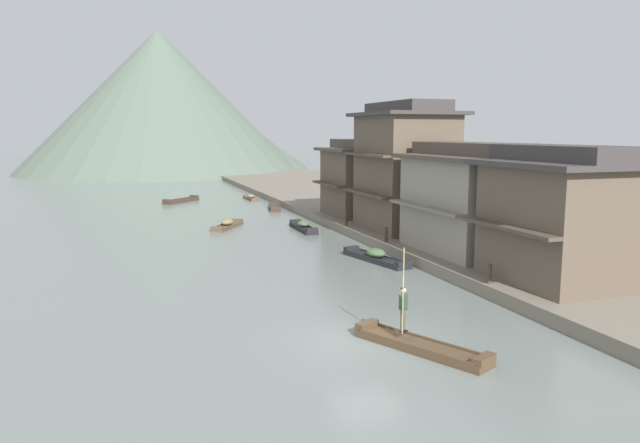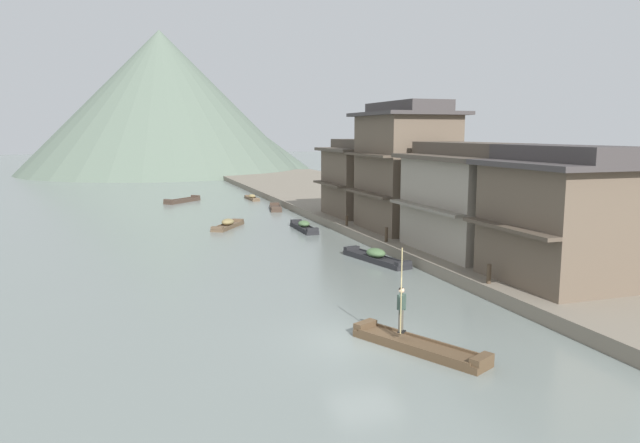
{
  "view_description": "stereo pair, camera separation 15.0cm",
  "coord_description": "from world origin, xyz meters",
  "px_view_note": "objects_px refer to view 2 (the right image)",
  "views": [
    {
      "loc": [
        -8.07,
        -18.4,
        7.32
      ],
      "look_at": [
        2.96,
        13.76,
        2.17
      ],
      "focal_mm": 33.14,
      "sensor_mm": 36.0,
      "label": 1
    },
    {
      "loc": [
        -7.93,
        -18.45,
        7.32
      ],
      "look_at": [
        2.96,
        13.76,
        2.17
      ],
      "focal_mm": 33.14,
      "sensor_mm": 36.0,
      "label": 2
    }
  ],
  "objects_px": {
    "boat_moored_third": "(376,257)",
    "house_waterfront_nearest": "(558,216)",
    "boat_moored_second": "(304,227)",
    "house_waterfront_tall": "(405,168)",
    "boat_midriver_upstream": "(276,208)",
    "boat_foreground_poled": "(419,346)",
    "mooring_post_dock_near": "(489,274)",
    "boat_moored_far": "(252,198)",
    "boat_midriver_drifting": "(182,201)",
    "mooring_post_dock_mid": "(386,235)",
    "boat_moored_nearest": "(228,225)",
    "mooring_post_dock_far": "(347,221)",
    "house_waterfront_narrow": "(362,178)",
    "house_waterfront_second": "(468,199)",
    "boatman_person": "(401,304)"
  },
  "relations": [
    {
      "from": "boat_moored_third",
      "to": "mooring_post_dock_mid",
      "type": "relative_size",
      "value": 6.0
    },
    {
      "from": "mooring_post_dock_mid",
      "to": "boat_moored_second",
      "type": "bearing_deg",
      "value": 104.92
    },
    {
      "from": "boat_moored_far",
      "to": "boat_moored_second",
      "type": "bearing_deg",
      "value": -91.64
    },
    {
      "from": "boatman_person",
      "to": "house_waterfront_tall",
      "type": "xyz_separation_m",
      "value": [
        9.64,
        18.92,
        3.44
      ]
    },
    {
      "from": "mooring_post_dock_mid",
      "to": "mooring_post_dock_near",
      "type": "bearing_deg",
      "value": -90.0
    },
    {
      "from": "boat_moored_far",
      "to": "mooring_post_dock_far",
      "type": "relative_size",
      "value": 5.25
    },
    {
      "from": "boat_moored_third",
      "to": "mooring_post_dock_near",
      "type": "height_order",
      "value": "mooring_post_dock_near"
    },
    {
      "from": "boat_midriver_drifting",
      "to": "mooring_post_dock_far",
      "type": "relative_size",
      "value": 5.76
    },
    {
      "from": "boat_midriver_drifting",
      "to": "house_waterfront_second",
      "type": "relative_size",
      "value": 0.51
    },
    {
      "from": "boat_midriver_drifting",
      "to": "mooring_post_dock_near",
      "type": "relative_size",
      "value": 4.73
    },
    {
      "from": "boat_foreground_poled",
      "to": "house_waterfront_second",
      "type": "bearing_deg",
      "value": 51.55
    },
    {
      "from": "boat_midriver_upstream",
      "to": "house_waterfront_tall",
      "type": "xyz_separation_m",
      "value": [
        4.75,
        -17.53,
        4.75
      ]
    },
    {
      "from": "boat_moored_nearest",
      "to": "house_waterfront_tall",
      "type": "relative_size",
      "value": 0.48
    },
    {
      "from": "boat_foreground_poled",
      "to": "boatman_person",
      "type": "distance_m",
      "value": 1.52
    },
    {
      "from": "boat_moored_second",
      "to": "house_waterfront_tall",
      "type": "xyz_separation_m",
      "value": [
        5.66,
        -5.37,
        4.66
      ]
    },
    {
      "from": "boat_moored_third",
      "to": "boat_midriver_upstream",
      "type": "xyz_separation_m",
      "value": [
        0.22,
        23.86,
        -0.08
      ]
    },
    {
      "from": "house_waterfront_second",
      "to": "mooring_post_dock_mid",
      "type": "distance_m",
      "value": 5.74
    },
    {
      "from": "boat_moored_second",
      "to": "boat_moored_far",
      "type": "distance_m",
      "value": 21.37
    },
    {
      "from": "boatman_person",
      "to": "boat_midriver_drifting",
      "type": "relative_size",
      "value": 0.73
    },
    {
      "from": "boat_moored_far",
      "to": "house_waterfront_second",
      "type": "bearing_deg",
      "value": -81.9
    },
    {
      "from": "boat_moored_second",
      "to": "boat_moored_third",
      "type": "xyz_separation_m",
      "value": [
        0.7,
        -11.69,
        0.0
      ]
    },
    {
      "from": "boat_midriver_upstream",
      "to": "house_waterfront_tall",
      "type": "bearing_deg",
      "value": -74.84
    },
    {
      "from": "boatman_person",
      "to": "house_waterfront_nearest",
      "type": "relative_size",
      "value": 0.44
    },
    {
      "from": "boat_foreground_poled",
      "to": "boat_midriver_drifting",
      "type": "bearing_deg",
      "value": 93.98
    },
    {
      "from": "boat_moored_far",
      "to": "mooring_post_dock_mid",
      "type": "relative_size",
      "value": 4.29
    },
    {
      "from": "boat_moored_third",
      "to": "house_waterfront_tall",
      "type": "height_order",
      "value": "house_waterfront_tall"
    },
    {
      "from": "mooring_post_dock_far",
      "to": "boat_moored_nearest",
      "type": "bearing_deg",
      "value": 144.32
    },
    {
      "from": "house_waterfront_narrow",
      "to": "boat_moored_third",
      "type": "bearing_deg",
      "value": -109.58
    },
    {
      "from": "boatman_person",
      "to": "boat_moored_second",
      "type": "xyz_separation_m",
      "value": [
        3.98,
        24.29,
        -1.22
      ]
    },
    {
      "from": "boat_midriver_drifting",
      "to": "mooring_post_dock_mid",
      "type": "distance_m",
      "value": 32.06
    },
    {
      "from": "boat_moored_third",
      "to": "house_waterfront_nearest",
      "type": "relative_size",
      "value": 0.78
    },
    {
      "from": "boat_moored_nearest",
      "to": "boat_moored_third",
      "type": "distance_m",
      "value": 15.85
    },
    {
      "from": "boat_foreground_poled",
      "to": "boat_moored_far",
      "type": "distance_m",
      "value": 46.51
    },
    {
      "from": "boat_moored_third",
      "to": "mooring_post_dock_mid",
      "type": "distance_m",
      "value": 3.11
    },
    {
      "from": "boat_foreground_poled",
      "to": "mooring_post_dock_near",
      "type": "xyz_separation_m",
      "value": [
        6.1,
        4.91,
        0.91
      ]
    },
    {
      "from": "boat_midriver_upstream",
      "to": "house_waterfront_narrow",
      "type": "relative_size",
      "value": 0.57
    },
    {
      "from": "boat_foreground_poled",
      "to": "mooring_post_dock_far",
      "type": "bearing_deg",
      "value": 74.78
    },
    {
      "from": "boatman_person",
      "to": "house_waterfront_second",
      "type": "relative_size",
      "value": 0.37
    },
    {
      "from": "mooring_post_dock_far",
      "to": "boat_midriver_drifting",
      "type": "bearing_deg",
      "value": 111.31
    },
    {
      "from": "boatman_person",
      "to": "house_waterfront_nearest",
      "type": "height_order",
      "value": "house_waterfront_nearest"
    },
    {
      "from": "boat_moored_third",
      "to": "house_waterfront_nearest",
      "type": "xyz_separation_m",
      "value": [
        4.79,
        -9.05,
        3.37
      ]
    },
    {
      "from": "boat_moored_far",
      "to": "boat_midriver_drifting",
      "type": "bearing_deg",
      "value": 179.8
    },
    {
      "from": "house_waterfront_narrow",
      "to": "boat_midriver_drifting",
      "type": "bearing_deg",
      "value": 123.43
    },
    {
      "from": "boatman_person",
      "to": "mooring_post_dock_far",
      "type": "height_order",
      "value": "boatman_person"
    },
    {
      "from": "boat_moored_nearest",
      "to": "mooring_post_dock_far",
      "type": "distance_m",
      "value": 9.51
    },
    {
      "from": "boat_midriver_upstream",
      "to": "mooring_post_dock_far",
      "type": "xyz_separation_m",
      "value": [
        1.56,
        -14.69,
        0.81
      ]
    },
    {
      "from": "boat_moored_third",
      "to": "mooring_post_dock_far",
      "type": "distance_m",
      "value": 9.36
    },
    {
      "from": "boat_moored_far",
      "to": "house_waterfront_second",
      "type": "distance_m",
      "value": 35.26
    },
    {
      "from": "boat_foreground_poled",
      "to": "house_waterfront_nearest",
      "type": "bearing_deg",
      "value": 24.78
    },
    {
      "from": "boat_moored_third",
      "to": "boat_midriver_drifting",
      "type": "relative_size",
      "value": 1.28
    }
  ]
}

